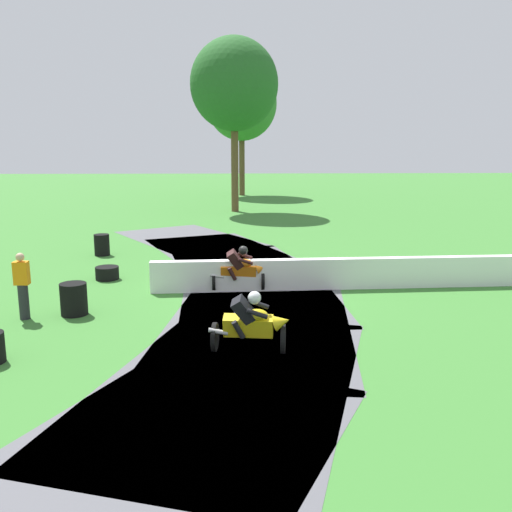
% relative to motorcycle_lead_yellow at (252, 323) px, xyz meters
% --- Properties ---
extents(ground_plane, '(120.00, 120.00, 0.00)m').
position_rel_motorcycle_lead_yellow_xyz_m(ground_plane, '(0.32, 4.89, -0.64)').
color(ground_plane, '#38752D').
extents(track_asphalt, '(8.89, 26.26, 0.01)m').
position_rel_motorcycle_lead_yellow_xyz_m(track_asphalt, '(-0.73, 4.84, -0.64)').
color(track_asphalt, '#515156').
rests_on(track_asphalt, ground).
extents(safety_barrier, '(15.78, 1.05, 0.90)m').
position_rel_motorcycle_lead_yellow_xyz_m(safety_barrier, '(5.13, 5.12, -0.19)').
color(safety_barrier, white).
rests_on(safety_barrier, ground).
extents(motorcycle_lead_yellow, '(1.70, 0.91, 1.43)m').
position_rel_motorcycle_lead_yellow_xyz_m(motorcycle_lead_yellow, '(0.00, 0.00, 0.00)').
color(motorcycle_lead_yellow, black).
rests_on(motorcycle_lead_yellow, ground).
extents(motorcycle_chase_orange, '(1.68, 0.82, 1.43)m').
position_rel_motorcycle_lead_yellow_xyz_m(motorcycle_chase_orange, '(-0.19, 4.81, 0.00)').
color(motorcycle_chase_orange, black).
rests_on(motorcycle_chase_orange, ground).
extents(tire_stack_mid_a, '(0.65, 0.65, 0.80)m').
position_rel_motorcycle_lead_yellow_xyz_m(tire_stack_mid_a, '(-4.33, 2.74, -0.24)').
color(tire_stack_mid_a, black).
rests_on(tire_stack_mid_a, ground).
extents(tire_stack_mid_b, '(0.72, 0.72, 0.40)m').
position_rel_motorcycle_lead_yellow_xyz_m(tire_stack_mid_b, '(-4.34, 6.36, -0.44)').
color(tire_stack_mid_b, black).
rests_on(tire_stack_mid_b, ground).
extents(tire_stack_far, '(0.57, 0.57, 0.80)m').
position_rel_motorcycle_lead_yellow_xyz_m(tire_stack_far, '(-5.38, 10.14, -0.24)').
color(tire_stack_far, black).
rests_on(tire_stack_far, ground).
extents(track_marshal, '(0.34, 0.24, 1.63)m').
position_rel_motorcycle_lead_yellow_xyz_m(track_marshal, '(-5.44, 2.44, 0.18)').
color(track_marshal, '#232328').
rests_on(track_marshal, ground).
extents(tree_far_left, '(5.20, 5.20, 10.26)m').
position_rel_motorcycle_lead_yellow_xyz_m(tree_far_left, '(-0.40, 23.49, 6.85)').
color(tree_far_left, brown).
rests_on(tree_far_left, ground).
extents(tree_far_right, '(5.45, 5.45, 9.98)m').
position_rel_motorcycle_lead_yellow_xyz_m(tree_far_right, '(0.13, 33.98, 6.45)').
color(tree_far_right, brown).
rests_on(tree_far_right, ground).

